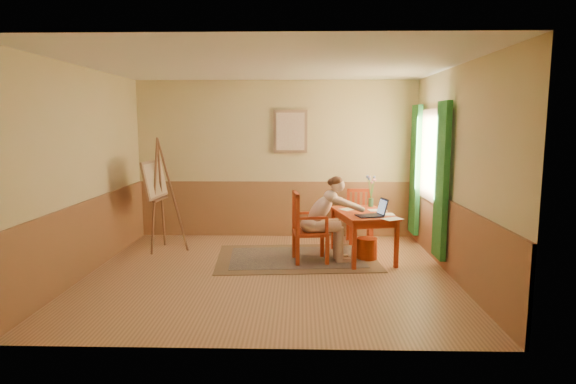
{
  "coord_description": "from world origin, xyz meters",
  "views": [
    {
      "loc": [
        0.43,
        -6.4,
        2.04
      ],
      "look_at": [
        0.25,
        0.55,
        1.05
      ],
      "focal_mm": 30.04,
      "sensor_mm": 36.0,
      "label": 1
    }
  ],
  "objects_px": {
    "chair_left": "(307,227)",
    "figure": "(326,215)",
    "easel": "(157,184)",
    "chair_back": "(359,216)",
    "table": "(363,218)",
    "laptop": "(374,213)"
  },
  "relations": [
    {
      "from": "chair_back",
      "to": "chair_left",
      "type": "bearing_deg",
      "value": -126.45
    },
    {
      "from": "figure",
      "to": "easel",
      "type": "xyz_separation_m",
      "value": [
        -2.68,
        0.63,
        0.38
      ]
    },
    {
      "from": "figure",
      "to": "easel",
      "type": "bearing_deg",
      "value": 166.7
    },
    {
      "from": "table",
      "to": "figure",
      "type": "distance_m",
      "value": 0.61
    },
    {
      "from": "easel",
      "to": "chair_back",
      "type": "bearing_deg",
      "value": 10.17
    },
    {
      "from": "chair_left",
      "to": "figure",
      "type": "bearing_deg",
      "value": 4.69
    },
    {
      "from": "table",
      "to": "easel",
      "type": "relative_size",
      "value": 0.72
    },
    {
      "from": "chair_back",
      "to": "easel",
      "type": "xyz_separation_m",
      "value": [
        -3.32,
        -0.6,
        0.62
      ]
    },
    {
      "from": "laptop",
      "to": "easel",
      "type": "distance_m",
      "value": 3.45
    },
    {
      "from": "easel",
      "to": "chair_left",
      "type": "bearing_deg",
      "value": -15.31
    },
    {
      "from": "table",
      "to": "laptop",
      "type": "bearing_deg",
      "value": -72.95
    },
    {
      "from": "table",
      "to": "chair_left",
      "type": "bearing_deg",
      "value": -164.78
    },
    {
      "from": "easel",
      "to": "figure",
      "type": "bearing_deg",
      "value": -13.3
    },
    {
      "from": "laptop",
      "to": "chair_left",
      "type": "bearing_deg",
      "value": 173.56
    },
    {
      "from": "chair_left",
      "to": "laptop",
      "type": "bearing_deg",
      "value": -6.44
    },
    {
      "from": "table",
      "to": "laptop",
      "type": "height_order",
      "value": "laptop"
    },
    {
      "from": "chair_left",
      "to": "figure",
      "type": "relative_size",
      "value": 0.82
    },
    {
      "from": "table",
      "to": "chair_back",
      "type": "height_order",
      "value": "chair_back"
    },
    {
      "from": "table",
      "to": "chair_back",
      "type": "relative_size",
      "value": 1.44
    },
    {
      "from": "figure",
      "to": "laptop",
      "type": "relative_size",
      "value": 2.72
    },
    {
      "from": "table",
      "to": "chair_left",
      "type": "distance_m",
      "value": 0.89
    },
    {
      "from": "figure",
      "to": "chair_back",
      "type": "bearing_deg",
      "value": 62.37
    }
  ]
}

